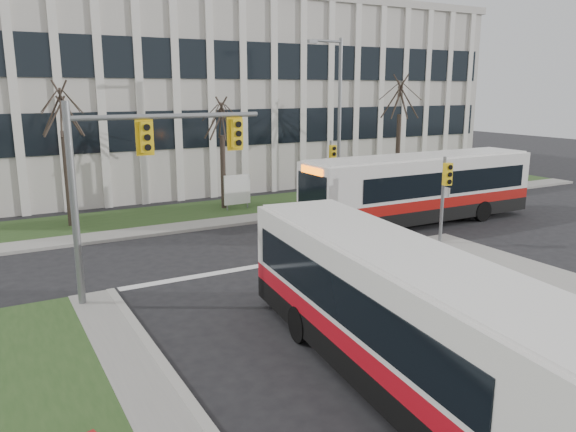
# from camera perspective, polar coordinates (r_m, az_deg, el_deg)

# --- Properties ---
(ground) EXTENTS (120.00, 120.00, 0.00)m
(ground) POSITION_cam_1_polar(r_m,az_deg,el_deg) (15.34, 13.89, -12.79)
(ground) COLOR black
(ground) RESTS_ON ground
(sidewalk_cross) EXTENTS (44.00, 1.60, 0.14)m
(sidewalk_cross) POSITION_cam_1_polar(r_m,az_deg,el_deg) (29.83, 1.05, 0.30)
(sidewalk_cross) COLOR #9E9B93
(sidewalk_cross) RESTS_ON ground
(building_lawn) EXTENTS (44.00, 5.00, 0.12)m
(building_lawn) POSITION_cam_1_polar(r_m,az_deg,el_deg) (32.22, -1.45, 1.22)
(building_lawn) COLOR #2D4A20
(building_lawn) RESTS_ON ground
(office_building) EXTENTS (40.00, 16.00, 12.00)m
(office_building) POSITION_cam_1_polar(r_m,az_deg,el_deg) (42.56, -9.21, 11.93)
(office_building) COLOR #B6B2A8
(office_building) RESTS_ON ground
(mast_arm_signal) EXTENTS (6.11, 0.38, 6.20)m
(mast_arm_signal) POSITION_cam_1_polar(r_m,az_deg,el_deg) (17.74, -15.78, 4.97)
(mast_arm_signal) COLOR slate
(mast_arm_signal) RESTS_ON ground
(signal_pole_near) EXTENTS (0.34, 0.39, 3.80)m
(signal_pole_near) POSITION_cam_1_polar(r_m,az_deg,el_deg) (24.18, 15.65, 2.74)
(signal_pole_near) COLOR slate
(signal_pole_near) RESTS_ON ground
(signal_pole_far) EXTENTS (0.34, 0.39, 3.80)m
(signal_pole_far) POSITION_cam_1_polar(r_m,az_deg,el_deg) (30.72, 4.45, 5.24)
(signal_pole_far) COLOR slate
(signal_pole_far) RESTS_ON ground
(streetlight) EXTENTS (2.15, 0.25, 9.20)m
(streetlight) POSITION_cam_1_polar(r_m,az_deg,el_deg) (31.61, 5.00, 10.34)
(streetlight) COLOR slate
(streetlight) RESTS_ON ground
(directory_sign) EXTENTS (1.50, 0.12, 2.00)m
(directory_sign) POSITION_cam_1_polar(r_m,az_deg,el_deg) (30.50, -5.19, 2.64)
(directory_sign) COLOR slate
(directory_sign) RESTS_ON ground
(tree_left) EXTENTS (1.80, 1.80, 7.70)m
(tree_left) POSITION_cam_1_polar(r_m,az_deg,el_deg) (28.21, -22.02, 9.83)
(tree_left) COLOR #42352B
(tree_left) RESTS_ON ground
(tree_mid) EXTENTS (1.80, 1.80, 6.82)m
(tree_mid) POSITION_cam_1_polar(r_m,az_deg,el_deg) (30.52, -6.74, 9.63)
(tree_mid) COLOR #42352B
(tree_mid) RESTS_ON ground
(tree_right) EXTENTS (1.80, 1.80, 8.25)m
(tree_right) POSITION_cam_1_polar(r_m,az_deg,el_deg) (36.63, 11.32, 11.59)
(tree_right) COLOR #42352B
(tree_right) RESTS_ON ground
(bus_main) EXTENTS (3.82, 11.82, 3.10)m
(bus_main) POSITION_cam_1_polar(r_m,az_deg,el_deg) (12.79, 11.39, -10.38)
(bus_main) COLOR silver
(bus_main) RESTS_ON ground
(bus_cross) EXTENTS (12.41, 2.71, 3.31)m
(bus_cross) POSITION_cam_1_polar(r_m,az_deg,el_deg) (28.33, 13.23, 2.56)
(bus_cross) COLOR silver
(bus_cross) RESTS_ON ground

